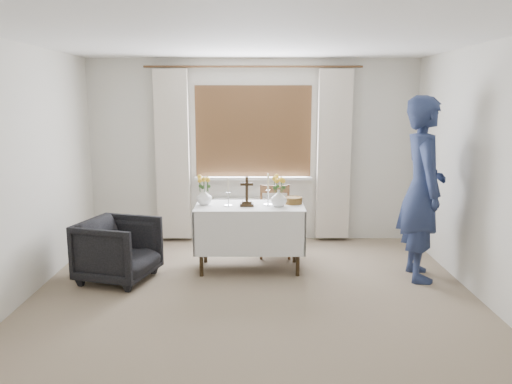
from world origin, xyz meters
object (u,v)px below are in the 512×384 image
person (422,189)px  flower_vase_left (204,197)px  wooden_cross (247,192)px  flower_vase_right (279,198)px  armchair (118,250)px  altar_table (250,237)px  wooden_chair (275,221)px

person → flower_vase_left: (-2.40, 0.31, -0.15)m
person → wooden_cross: 1.92m
flower_vase_right → armchair: bearing=-170.7°
altar_table → wooden_cross: bearing=-127.5°
flower_vase_left → flower_vase_right: bearing=-6.8°
armchair → wooden_chair: bearing=-46.8°
person → wooden_cross: bearing=86.6°
armchair → person: size_ratio=0.38×
altar_table → person: 1.99m
altar_table → person: bearing=-8.2°
wooden_chair → person: 1.84m
altar_table → flower_vase_left: size_ratio=6.77×
armchair → altar_table: bearing=-59.7°
wooden_chair → flower_vase_right: bearing=-87.6°
altar_table → wooden_chair: size_ratio=1.41×
wooden_chair → wooden_cross: size_ratio=2.63×
wooden_chair → flower_vase_right: (0.02, -0.59, 0.42)m
wooden_chair → flower_vase_left: flower_vase_left is taller
altar_table → wooden_chair: (0.31, 0.53, 0.06)m
armchair → flower_vase_right: bearing=-64.1°
altar_table → flower_vase_right: (0.33, -0.06, 0.48)m
person → flower_vase_left: size_ratio=10.91×
altar_table → flower_vase_right: size_ratio=6.47×
person → wooden_chair: bearing=66.4°
flower_vase_left → altar_table: bearing=-4.4°
wooden_chair → flower_vase_left: bearing=-148.9°
wooden_chair → flower_vase_left: 1.05m
altar_table → wooden_cross: 0.55m
armchair → person: person is taller
wooden_cross → flower_vase_left: (-0.49, 0.08, -0.08)m
wooden_chair → armchair: (-1.74, -0.88, -0.10)m
wooden_chair → armchair: 1.95m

